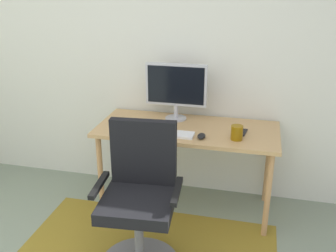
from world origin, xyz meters
The scene contains 8 objects.
wall_back centered at (0.00, 2.20, 1.30)m, with size 6.00×0.10×2.60m, color silver.
desk centered at (0.28, 1.81, 0.66)m, with size 1.45×0.64×0.73m.
monitor centered at (0.15, 1.99, 1.02)m, with size 0.51×0.18×0.48m.
keyboard centered at (0.15, 1.64, 0.74)m, with size 0.43×0.13×0.02m, color white.
computer_mouse centered at (0.42, 1.62, 0.75)m, with size 0.06×0.10×0.03m, color black.
coffee_cup centered at (0.68, 1.66, 0.79)m, with size 0.09×0.09×0.11m, color #835909.
cell_phone centered at (0.71, 1.80, 0.74)m, with size 0.07×0.14×0.01m, color black.
office_chair centered at (0.12, 1.03, 0.43)m, with size 0.57×0.54×1.01m.
Camera 1 is at (0.81, -1.05, 1.88)m, focal length 41.53 mm.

